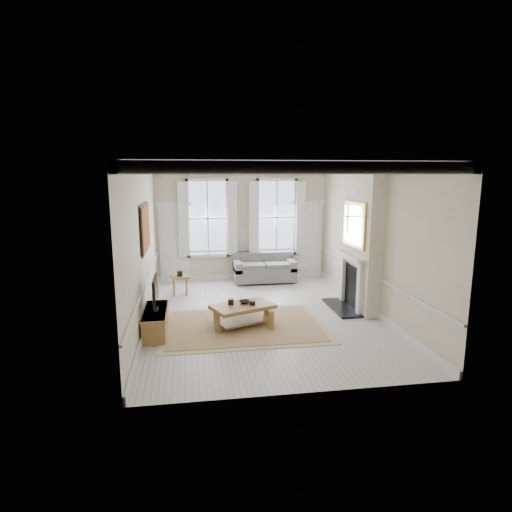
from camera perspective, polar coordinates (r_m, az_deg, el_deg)
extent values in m
plane|color=#B7B5AD|center=(9.96, 0.83, -7.93)|extent=(7.20, 7.20, 0.00)
plane|color=white|center=(9.43, 0.89, 12.03)|extent=(7.20, 7.20, 0.00)
plane|color=beige|center=(13.08, -1.83, 4.25)|extent=(5.20, 0.00, 5.20)
plane|color=beige|center=(9.47, -14.85, 1.33)|extent=(0.00, 7.20, 7.20)
plane|color=beige|center=(10.31, 15.26, 2.07)|extent=(0.00, 7.20, 7.20)
cube|color=silver|center=(13.02, -10.78, 1.59)|extent=(0.90, 0.08, 2.30)
cube|color=silver|center=(13.52, 6.86, 2.05)|extent=(0.90, 0.08, 2.30)
cube|color=#AA661D|center=(9.71, -14.54, 3.66)|extent=(0.05, 1.66, 1.06)
cube|color=beige|center=(10.42, 13.93, 2.22)|extent=(0.35, 1.70, 3.38)
cube|color=black|center=(10.64, 11.39, -6.76)|extent=(0.55, 1.50, 0.05)
cube|color=silver|center=(10.07, 13.66, -4.61)|extent=(0.10, 0.18, 1.15)
cube|color=silver|center=(11.06, 11.49, -3.13)|extent=(0.10, 0.18, 1.15)
cube|color=silver|center=(10.38, 12.43, 0.02)|extent=(0.20, 1.45, 0.06)
cube|color=black|center=(10.58, 12.74, -3.96)|extent=(0.02, 0.92, 1.00)
cube|color=gold|center=(10.29, 12.91, 4.13)|extent=(0.06, 1.26, 1.06)
cube|color=slate|center=(12.88, 1.12, -2.33)|extent=(1.82, 0.89, 0.41)
cube|color=slate|center=(13.13, 0.87, -0.43)|extent=(1.82, 0.20, 0.44)
cube|color=slate|center=(12.71, -2.48, -1.37)|extent=(0.20, 0.89, 0.30)
cube|color=slate|center=(12.99, 4.66, -1.13)|extent=(0.20, 0.89, 0.30)
cylinder|color=olive|center=(12.51, -2.20, -3.80)|extent=(0.06, 0.06, 0.08)
cylinder|color=olive|center=(13.39, 4.22, -2.83)|extent=(0.06, 0.06, 0.08)
cube|color=olive|center=(11.71, -10.10, -2.79)|extent=(0.54, 0.54, 0.06)
cube|color=olive|center=(11.63, -10.85, -4.21)|extent=(0.05, 0.05, 0.45)
cube|color=olive|center=(11.62, -9.30, -4.16)|extent=(0.05, 0.05, 0.45)
cube|color=olive|center=(11.93, -10.81, -3.81)|extent=(0.05, 0.05, 0.45)
cube|color=olive|center=(11.92, -9.29, -3.77)|extent=(0.05, 0.05, 0.45)
cube|color=#9E7951|center=(9.29, -1.75, -9.28)|extent=(3.50, 2.60, 0.02)
cube|color=olive|center=(9.15, -1.77, -6.76)|extent=(1.47, 1.17, 0.08)
cube|color=olive|center=(8.92, -5.03, -8.90)|extent=(0.10, 0.10, 0.40)
cube|color=olive|center=(9.05, 1.90, -8.56)|extent=(0.10, 0.10, 0.40)
cube|color=olive|center=(9.44, -5.26, -7.78)|extent=(0.10, 0.10, 0.40)
cube|color=olive|center=(9.56, 1.28, -7.48)|extent=(0.10, 0.10, 0.40)
cylinder|color=black|center=(9.14, -3.38, -6.12)|extent=(0.12, 0.12, 0.12)
cylinder|color=black|center=(9.10, -0.48, -6.28)|extent=(0.13, 0.13, 0.09)
imported|color=black|center=(9.23, -1.54, -6.14)|extent=(0.27, 0.27, 0.06)
cube|color=olive|center=(9.07, -13.23, -8.51)|extent=(0.45, 1.39, 0.49)
cube|color=black|center=(8.98, -13.17, -6.93)|extent=(0.08, 0.30, 0.03)
cube|color=black|center=(8.87, -13.28, -4.53)|extent=(0.05, 0.90, 0.55)
cube|color=black|center=(8.87, -13.09, -4.52)|extent=(0.01, 0.83, 0.49)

